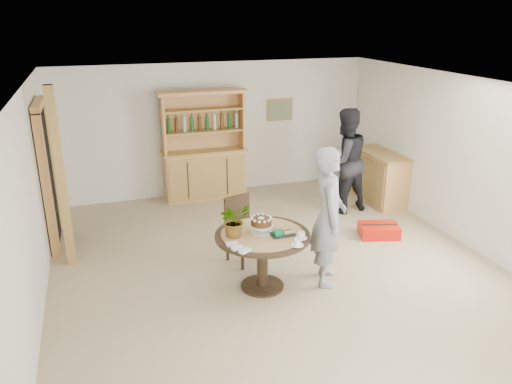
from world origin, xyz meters
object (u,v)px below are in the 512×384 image
object	(u,v)px
sideboard	(380,177)
teen_boy	(328,217)
dining_table	(262,245)
red_suitcase	(379,230)
hutch	(204,162)
adult_person	(344,161)
dining_chair	(242,225)

from	to	relation	value
sideboard	teen_boy	distance (m)	3.30
dining_table	red_suitcase	size ratio (longest dim) A/B	1.74
hutch	adult_person	world-z (taller)	hutch
hutch	teen_boy	bearing A→B (deg)	-77.51
dining_chair	teen_boy	world-z (taller)	teen_boy
dining_table	dining_chair	world-z (taller)	dining_chair
dining_table	red_suitcase	xyz separation A→B (m)	(2.26, 0.88, -0.50)
dining_chair	red_suitcase	xyz separation A→B (m)	(2.28, 0.05, -0.43)
adult_person	sideboard	bearing A→B (deg)	-174.95
sideboard	dining_chair	bearing A→B (deg)	-155.00
teen_boy	sideboard	bearing A→B (deg)	-21.97
hutch	sideboard	bearing A→B (deg)	-22.21
sideboard	dining_chair	size ratio (longest dim) A/B	1.33
dining_chair	red_suitcase	bearing A→B (deg)	-17.89
dining_chair	dining_table	bearing A→B (deg)	-107.44
sideboard	dining_chair	world-z (taller)	dining_chair
teen_boy	red_suitcase	distance (m)	1.90
sideboard	red_suitcase	distance (m)	1.67
adult_person	red_suitcase	xyz separation A→B (m)	(0.04, -1.19, -0.82)
hutch	adult_person	xyz separation A→B (m)	(2.17, -1.44, 0.23)
sideboard	dining_table	distance (m)	3.84
dining_table	red_suitcase	bearing A→B (deg)	21.31
teen_boy	dining_table	bearing A→B (deg)	104.60
hutch	dining_table	xyz separation A→B (m)	(-0.05, -3.52, -0.08)
hutch	dining_table	bearing A→B (deg)	-90.79
sideboard	dining_table	size ratio (longest dim) A/B	1.05
red_suitcase	dining_chair	bearing A→B (deg)	-162.43
dining_chair	sideboard	bearing A→B (deg)	5.73
hutch	sideboard	size ratio (longest dim) A/B	1.62
dining_table	adult_person	size ratio (longest dim) A/B	0.65
hutch	adult_person	bearing A→B (deg)	-33.64
red_suitcase	hutch	bearing A→B (deg)	146.10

